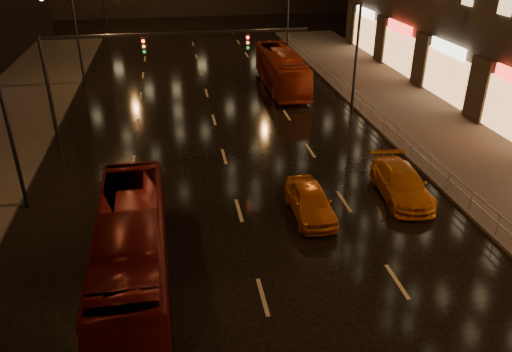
# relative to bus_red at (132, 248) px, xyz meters

# --- Properties ---
(ground) EXTENTS (140.00, 140.00, 0.00)m
(ground) POSITION_rel_bus_red_xyz_m (4.43, 14.30, -1.41)
(ground) COLOR black
(ground) RESTS_ON ground
(sidewalk_right) EXTENTS (7.00, 70.00, 0.15)m
(sidewalk_right) POSITION_rel_bus_red_xyz_m (17.93, 9.30, -1.33)
(sidewalk_right) COLOR #38332D
(sidewalk_right) RESTS_ON ground
(traffic_signal) EXTENTS (15.31, 0.32, 6.20)m
(traffic_signal) POSITION_rel_bus_red_xyz_m (-0.63, 14.30, 3.33)
(traffic_signal) COLOR black
(traffic_signal) RESTS_ON ground
(railing_right) EXTENTS (0.05, 56.00, 1.00)m
(railing_right) POSITION_rel_bus_red_xyz_m (14.63, 12.30, -0.51)
(railing_right) COLOR #99999E
(railing_right) RESTS_ON sidewalk_right
(bus_red) EXTENTS (2.57, 10.15, 2.81)m
(bus_red) POSITION_rel_bus_red_xyz_m (0.00, 0.00, 0.00)
(bus_red) COLOR #580D0C
(bus_red) RESTS_ON ground
(bus_curb) EXTENTS (2.59, 10.50, 2.91)m
(bus_curb) POSITION_rel_bus_red_xyz_m (10.43, 22.73, 0.05)
(bus_curb) COLOR maroon
(bus_curb) RESTS_ON ground
(taxi_near) EXTENTS (1.67, 4.13, 1.40)m
(taxi_near) POSITION_rel_bus_red_xyz_m (7.51, 3.39, -0.71)
(taxi_near) COLOR orange
(taxi_near) RESTS_ON ground
(taxi_far) EXTENTS (2.44, 5.07, 1.42)m
(taxi_far) POSITION_rel_bus_red_xyz_m (12.21, 4.30, -0.70)
(taxi_far) COLOR orange
(taxi_far) RESTS_ON ground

